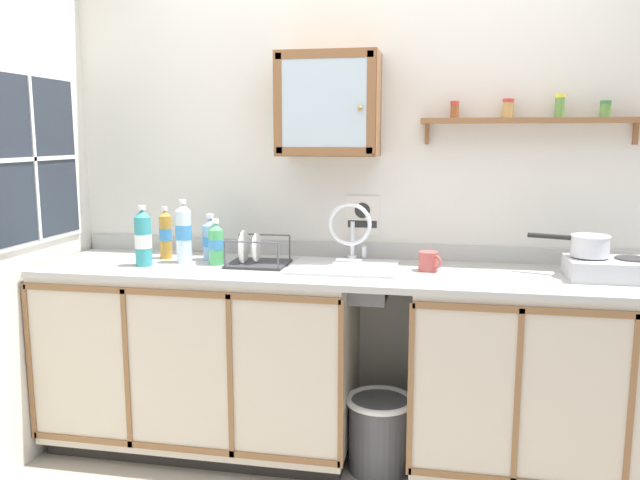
% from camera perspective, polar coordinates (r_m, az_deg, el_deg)
% --- Properties ---
extents(back_wall, '(3.75, 0.07, 2.61)m').
position_cam_1_polar(back_wall, '(3.29, 4.69, 4.90)').
color(back_wall, silver).
rests_on(back_wall, ground).
extents(lower_cabinet_run, '(1.53, 0.65, 0.91)m').
position_cam_1_polar(lower_cabinet_run, '(3.33, -10.31, -10.24)').
color(lower_cabinet_run, black).
rests_on(lower_cabinet_run, ground).
extents(lower_cabinet_run_right, '(1.33, 0.65, 0.91)m').
position_cam_1_polar(lower_cabinet_run_right, '(3.17, 20.52, -11.71)').
color(lower_cabinet_run_right, black).
rests_on(lower_cabinet_run_right, ground).
extents(countertop, '(3.11, 0.67, 0.03)m').
position_cam_1_polar(countertop, '(3.01, 3.88, -2.97)').
color(countertop, '#B2B2AD').
rests_on(countertop, lower_cabinet_run).
extents(backsplash, '(3.11, 0.02, 0.08)m').
position_cam_1_polar(backsplash, '(3.30, 4.55, -0.92)').
color(backsplash, '#B2B2AD').
rests_on(backsplash, countertop).
extents(sink, '(0.50, 0.43, 0.44)m').
position_cam_1_polar(sink, '(3.06, 2.20, -2.76)').
color(sink, silver).
rests_on(sink, countertop).
extents(hot_plate_stove, '(0.37, 0.26, 0.09)m').
position_cam_1_polar(hot_plate_stove, '(3.08, 24.52, -2.36)').
color(hot_plate_stove, silver).
rests_on(hot_plate_stove, countertop).
extents(saucepan, '(0.34, 0.17, 0.10)m').
position_cam_1_polar(saucepan, '(3.06, 22.83, -0.41)').
color(saucepan, silver).
rests_on(saucepan, hot_plate_stove).
extents(bottle_water_blue_0, '(0.08, 0.08, 0.23)m').
position_cam_1_polar(bottle_water_blue_0, '(3.27, -9.71, 0.06)').
color(bottle_water_blue_0, '#8CB7E0').
rests_on(bottle_water_blue_0, countertop).
extents(bottle_detergent_teal_1, '(0.08, 0.08, 0.29)m').
position_cam_1_polar(bottle_detergent_teal_1, '(3.20, -15.48, 0.15)').
color(bottle_detergent_teal_1, teal).
rests_on(bottle_detergent_teal_1, countertop).
extents(bottle_juice_amber_2, '(0.06, 0.06, 0.27)m').
position_cam_1_polar(bottle_juice_amber_2, '(3.36, -13.60, 0.49)').
color(bottle_juice_amber_2, gold).
rests_on(bottle_juice_amber_2, countertop).
extents(bottle_water_clear_3, '(0.08, 0.08, 0.31)m').
position_cam_1_polar(bottle_water_clear_3, '(3.23, -12.06, 0.63)').
color(bottle_water_clear_3, silver).
rests_on(bottle_water_clear_3, countertop).
extents(bottle_soda_green_4, '(0.07, 0.07, 0.22)m').
position_cam_1_polar(bottle_soda_green_4, '(3.15, -9.26, -0.34)').
color(bottle_soda_green_4, '#4CB266').
rests_on(bottle_soda_green_4, countertop).
extents(dish_rack, '(0.28, 0.25, 0.17)m').
position_cam_1_polar(dish_rack, '(3.13, -5.76, -1.61)').
color(dish_rack, '#333338').
rests_on(dish_rack, countertop).
extents(mug, '(0.11, 0.11, 0.09)m').
position_cam_1_polar(mug, '(3.02, 9.66, -1.89)').
color(mug, '#B24C47').
rests_on(mug, countertop).
extents(wall_cabinet, '(0.49, 0.28, 0.49)m').
position_cam_1_polar(wall_cabinet, '(3.17, 0.76, 11.98)').
color(wall_cabinet, brown).
extents(spice_shelf, '(1.01, 0.14, 0.23)m').
position_cam_1_polar(spice_shelf, '(3.20, 18.31, 10.23)').
color(spice_shelf, brown).
extents(warning_sign, '(0.18, 0.01, 0.20)m').
position_cam_1_polar(warning_sign, '(3.29, 3.80, 2.20)').
color(warning_sign, silver).
extents(window, '(0.03, 0.73, 0.82)m').
position_cam_1_polar(window, '(3.36, -24.27, 6.60)').
color(window, '#262D38').
extents(trash_bin, '(0.32, 0.32, 0.36)m').
position_cam_1_polar(trash_bin, '(3.15, 5.31, -16.62)').
color(trash_bin, '#4C4C51').
rests_on(trash_bin, ground).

